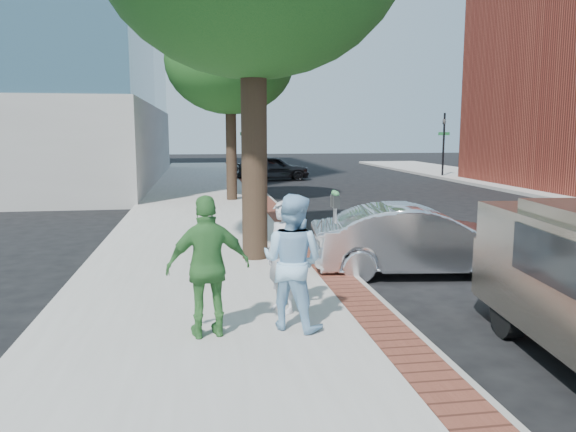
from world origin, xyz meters
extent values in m
plane|color=black|center=(0.00, 0.00, 0.00)|extent=(120.00, 120.00, 0.00)
cube|color=#9E9991|center=(-1.50, 8.00, 0.07)|extent=(5.00, 60.00, 0.15)
cube|color=brown|center=(0.70, 8.00, 0.15)|extent=(0.60, 60.00, 0.01)
cube|color=gray|center=(1.05, 8.00, 0.07)|extent=(0.10, 60.00, 0.15)
cylinder|color=black|center=(0.90, 22.00, 1.90)|extent=(0.12, 0.12, 3.80)
imported|color=black|center=(0.90, 22.00, 3.00)|extent=(0.18, 0.15, 0.90)
cube|color=#1E7238|center=(0.90, 22.00, 2.60)|extent=(0.70, 0.03, 0.18)
cylinder|color=black|center=(12.50, 22.00, 1.90)|extent=(0.12, 0.12, 3.80)
imported|color=black|center=(12.50, 22.00, 3.00)|extent=(0.18, 0.15, 0.90)
cube|color=#1E7238|center=(12.50, 22.00, 2.60)|extent=(0.70, 0.03, 0.18)
cylinder|color=black|center=(-0.60, 1.90, 2.35)|extent=(0.52, 0.52, 4.40)
cylinder|color=black|center=(-0.50, 12.00, 2.08)|extent=(0.40, 0.40, 3.85)
ellipsoid|color=#13451A|center=(-0.50, 12.00, 5.32)|extent=(4.80, 4.80, 3.94)
cylinder|color=gray|center=(0.83, 0.87, 0.72)|extent=(0.07, 0.07, 1.15)
cube|color=#2D3030|center=(0.83, 0.78, 1.42)|extent=(0.12, 0.14, 0.24)
cube|color=#2D3030|center=(0.83, 0.96, 1.42)|extent=(0.12, 0.14, 0.24)
sphere|color=#3F8C4C|center=(0.83, 0.78, 1.57)|extent=(0.11, 0.11, 0.11)
sphere|color=#3F8C4C|center=(0.83, 0.96, 1.57)|extent=(0.11, 0.11, 0.11)
imported|color=#BAB9BE|center=(-0.54, -1.65, 0.96)|extent=(0.65, 0.70, 1.62)
imported|color=#9DCEF2|center=(-0.52, -2.32, 1.04)|extent=(1.10, 1.05, 1.78)
imported|color=#3B7D39|center=(-1.61, -2.47, 1.05)|extent=(1.11, 0.60, 1.80)
imported|color=silver|center=(2.41, 0.64, 0.67)|extent=(4.20, 1.89, 1.34)
imported|color=black|center=(2.36, 22.02, 0.70)|extent=(4.15, 1.74, 1.40)
cube|color=gray|center=(3.23, -2.27, 0.75)|extent=(2.00, 1.13, 0.83)
cylinder|color=black|center=(2.33, -2.74, 0.33)|extent=(0.30, 0.68, 0.66)
cube|color=black|center=(2.03, -4.12, 1.35)|extent=(0.24, 2.06, 0.57)
cube|color=black|center=(3.28, -1.80, 1.09)|extent=(1.65, 0.20, 0.41)
camera|label=1|loc=(-1.68, -9.39, 2.73)|focal=35.00mm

